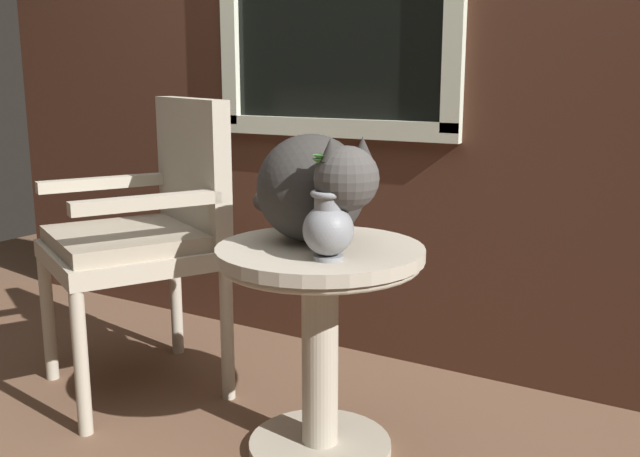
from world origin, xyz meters
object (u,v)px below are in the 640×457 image
Objects in this scene: cat at (314,187)px; pewter_vase_with_ivy at (328,225)px; wicker_side_table at (320,309)px; wicker_chair at (150,226)px.

cat reaches higher than pewter_vase_with_ivy.
cat is 0.20m from pewter_vase_with_ivy.
wicker_side_table is 0.61× the size of wicker_chair.
wicker_chair is 0.72m from cat.
wicker_side_table is 0.34m from cat.
pewter_vase_with_ivy is at bearing -14.72° from wicker_chair.
pewter_vase_with_ivy is at bearing -50.97° from wicker_side_table.
wicker_chair is at bearing 174.16° from cat.
wicker_side_table is 0.31m from pewter_vase_with_ivy.
cat is at bearing -5.84° from wicker_chair.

